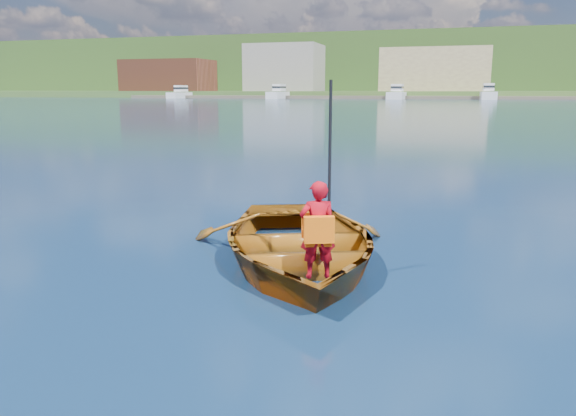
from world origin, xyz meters
TOP-DOWN VIEW (x-y plane):
  - ground at (0.00, 0.00)m, footprint 600.00×600.00m
  - rowboat at (-0.82, 0.84)m, footprint 4.18×4.86m
  - child_paddler at (-0.35, 0.05)m, footprint 0.48×0.44m
  - shoreline at (0.00, 236.61)m, footprint 400.00×140.00m
  - dock at (-10.99, 148.00)m, footprint 160.04×10.00m
  - waterfront_buildings at (-7.74, 165.00)m, footprint 202.00×16.00m
  - marina_yachts at (-5.67, 143.32)m, footprint 146.98×14.00m
  - hillside_trees at (10.75, 235.29)m, footprint 310.75×84.86m

SIDE VIEW (x-z plane):
  - ground at x=0.00m, z-range 0.00..0.00m
  - rowboat at x=-0.82m, z-range -0.15..0.70m
  - dock at x=-10.99m, z-range 0.00..0.80m
  - child_paddler at x=-0.35m, z-range -0.44..1.80m
  - marina_yachts at x=-5.67m, z-range -0.70..3.45m
  - waterfront_buildings at x=-7.74m, z-range 0.74..14.74m
  - shoreline at x=0.00m, z-range -0.68..21.32m
  - hillside_trees at x=10.75m, z-range 4.89..30.48m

